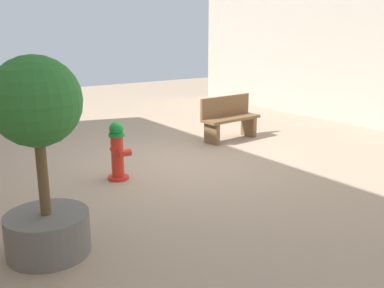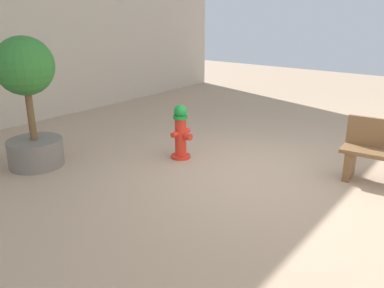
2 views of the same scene
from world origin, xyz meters
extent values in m
plane|color=tan|center=(0.00, 0.00, 0.00)|extent=(23.40, 23.40, 0.00)
cylinder|color=red|center=(1.30, 0.12, 0.03)|extent=(0.34, 0.34, 0.05)
cylinder|color=red|center=(1.30, 0.12, 0.38)|extent=(0.20, 0.20, 0.66)
cylinder|color=#198C33|center=(1.30, 0.12, 0.74)|extent=(0.25, 0.25, 0.06)
sphere|color=#198C33|center=(1.30, 0.12, 0.83)|extent=(0.23, 0.23, 0.23)
cylinder|color=red|center=(1.29, -0.02, 0.46)|extent=(0.10, 0.13, 0.09)
cylinder|color=red|center=(1.30, 0.27, 0.46)|extent=(0.10, 0.13, 0.09)
cylinder|color=red|center=(1.14, 0.13, 0.42)|extent=(0.15, 0.12, 0.12)
cube|color=brown|center=(-1.31, -0.77, 0.23)|extent=(0.13, 0.40, 0.45)
cylinder|color=slate|center=(2.96, 1.87, 0.23)|extent=(0.88, 0.88, 0.45)
cylinder|color=brown|center=(2.96, 1.87, 0.91)|extent=(0.11, 0.11, 0.92)
sphere|color=#2D722D|center=(2.96, 1.87, 1.65)|extent=(0.91, 0.91, 0.91)
camera|label=1|loc=(4.14, 6.18, 2.31)|focal=40.19mm
camera|label=2|loc=(-2.88, 5.21, 2.47)|focal=37.41mm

